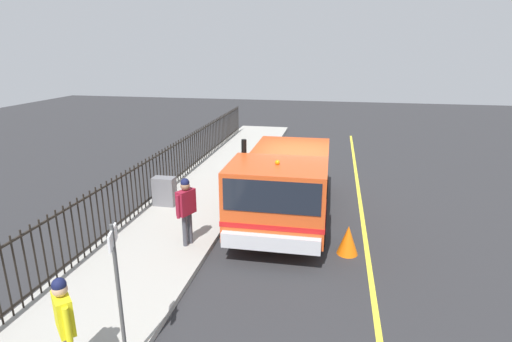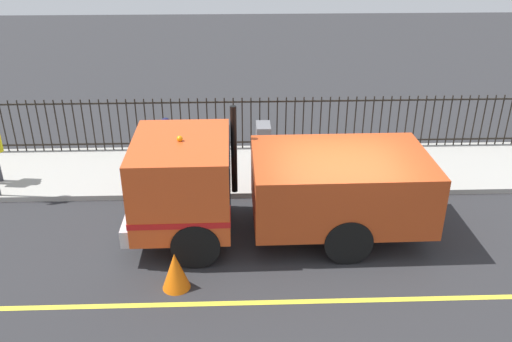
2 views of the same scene
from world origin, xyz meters
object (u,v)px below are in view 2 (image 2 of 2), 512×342
worker_standing (167,144)px  utility_cabinet (263,140)px  work_truck (260,182)px  traffic_cone (175,271)px

worker_standing → utility_cabinet: size_ratio=1.93×
utility_cabinet → worker_standing: bearing=124.5°
work_truck → traffic_cone: work_truck is taller
work_truck → utility_cabinet: size_ratio=6.89×
work_truck → worker_standing: size_ratio=3.57×
work_truck → utility_cabinet: bearing=-4.3°
worker_standing → utility_cabinet: (1.65, -2.41, -0.62)m
utility_cabinet → traffic_cone: size_ratio=1.22×
work_truck → traffic_cone: (-1.80, 1.62, -0.87)m
work_truck → worker_standing: bearing=44.6°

